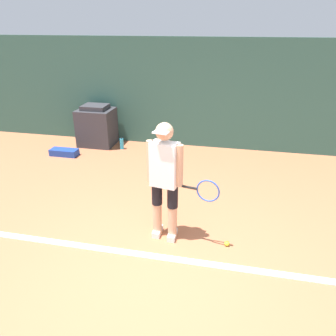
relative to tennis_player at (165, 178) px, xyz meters
The scene contains 8 objects.
ground_plane 1.21m from the tennis_player, 86.59° to the right, with size 24.00×24.00×0.00m, color #B76642.
back_wall 3.68m from the tennis_player, 89.23° to the left, with size 24.00×0.10×2.40m.
court_baseline 0.99m from the tennis_player, 83.88° to the right, with size 21.60×0.10×0.01m.
tennis_player is the anchor object (origin of this frame).
tennis_ball 1.19m from the tennis_player, ahead, with size 0.07×0.07×0.07m.
covered_chair 4.03m from the tennis_player, 126.28° to the left, with size 0.80×0.67×0.95m.
equipment_bag 3.79m from the tennis_player, 139.40° to the left, with size 0.60×0.25×0.14m.
water_bottle 3.59m from the tennis_player, 119.28° to the left, with size 0.08×0.08×0.27m.
Camera 1 is at (0.77, -2.78, 2.67)m, focal length 35.00 mm.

